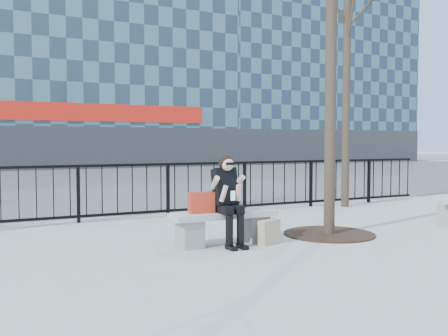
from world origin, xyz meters
name	(u,v)px	position (x,y,z in m)	size (l,w,h in m)	color
ground	(224,244)	(0.00, 0.00, 0.00)	(120.00, 120.00, 0.00)	#9B9B96
street_surface	(66,178)	(0.00, 15.00, 0.00)	(60.00, 23.00, 0.01)	#474747
railing	(159,190)	(0.00, 3.00, 0.55)	(14.00, 0.06, 1.10)	black
building_right	(298,33)	(20.00, 27.00, 10.30)	(16.20, 10.20, 20.60)	#45686F
tree_grate	(329,234)	(1.90, -0.10, 0.01)	(1.50, 1.50, 0.02)	black
bench_main	(224,224)	(0.00, 0.00, 0.30)	(1.65, 0.46, 0.49)	slate
seated_woman	(229,201)	(0.00, -0.16, 0.67)	(0.50, 0.64, 1.34)	black
handbag	(201,203)	(-0.36, 0.02, 0.64)	(0.37, 0.18, 0.31)	#AB2915
shopping_bag	(269,232)	(0.60, -0.32, 0.18)	(0.39, 0.14, 0.36)	tan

